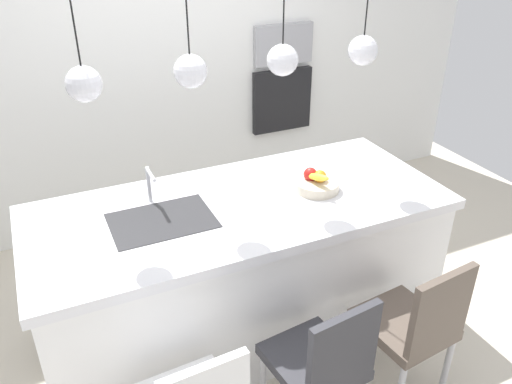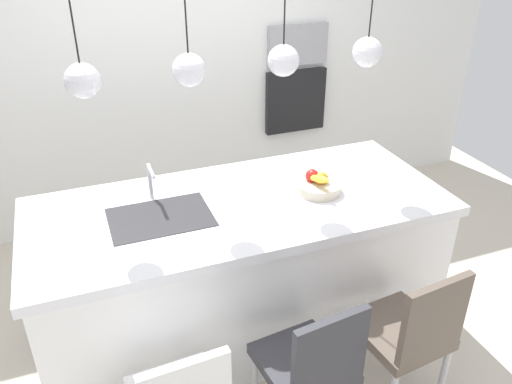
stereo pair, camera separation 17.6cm
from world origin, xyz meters
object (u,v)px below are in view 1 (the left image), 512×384
object	(u,v)px
oven	(281,100)
chair_far	(414,324)
chair_middle	(322,362)
microwave	(283,44)
fruit_bowl	(317,183)

from	to	relation	value
oven	chair_far	size ratio (longest dim) A/B	0.60
chair_middle	chair_far	world-z (taller)	chair_far
chair_far	oven	bearing A→B (deg)	79.25
oven	chair_middle	size ratio (longest dim) A/B	0.62
chair_far	microwave	bearing A→B (deg)	79.25
fruit_bowl	chair_middle	world-z (taller)	fruit_bowl
microwave	chair_far	bearing A→B (deg)	-100.75
fruit_bowl	microwave	distance (m)	1.79
fruit_bowl	oven	size ratio (longest dim) A/B	0.48
fruit_bowl	microwave	bearing A→B (deg)	69.83
microwave	chair_middle	bearing A→B (deg)	-112.69
microwave	chair_middle	size ratio (longest dim) A/B	0.60
chair_far	chair_middle	bearing A→B (deg)	-179.89
fruit_bowl	oven	xyz separation A→B (m)	(0.60, 1.62, -0.06)
oven	fruit_bowl	bearing A→B (deg)	-110.17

